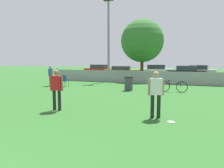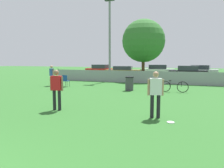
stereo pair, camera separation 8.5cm
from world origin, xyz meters
TOP-DOWN VIEW (x-y plane):
  - fence_backline at (0.00, 18.00)m, footprint 18.63×0.07m
  - light_pole at (-3.73, 18.62)m, footprint 0.90×0.36m
  - tree_near_pole at (-0.98, 21.06)m, footprint 4.36×4.36m
  - player_defender_red at (-1.09, 6.25)m, footprint 0.57×0.28m
  - player_receiver_white at (2.89, 6.51)m, footprint 0.55×0.34m
  - spectator_in_blue at (-6.64, 13.38)m, footprint 0.50×0.37m
  - frisbee_disc at (3.48, 6.09)m, footprint 0.26×0.26m
  - folding_chair_sideline at (-5.25, 13.23)m, footprint 0.42×0.42m
  - bicycle_sideline at (2.87, 13.29)m, footprint 1.81×0.44m
  - trash_bin at (-0.03, 13.00)m, footprint 0.58×0.58m
  - parked_car_red at (-8.64, 27.44)m, footprint 4.29×2.16m
  - parked_car_tan at (-4.79, 25.87)m, footprint 4.68×2.36m
  - parked_car_white at (-0.70, 28.27)m, footprint 4.60×2.38m
  - parked_car_dark at (3.28, 25.50)m, footprint 4.22×1.82m
  - parked_car_silver at (4.62, 29.12)m, footprint 4.41×2.34m

SIDE VIEW (x-z plane):
  - frisbee_disc at x=3.48m, z-range 0.00..0.03m
  - bicycle_sideline at x=2.87m, z-range -0.01..0.75m
  - trash_bin at x=-0.03m, z-range 0.00..0.96m
  - folding_chair_sideline at x=-5.25m, z-range 0.07..0.98m
  - fence_backline at x=0.00m, z-range -0.05..1.16m
  - parked_car_tan at x=-4.79m, z-range 0.00..1.30m
  - parked_car_red at x=-8.64m, z-range -0.03..1.41m
  - parked_car_dark at x=3.28m, z-range -0.02..1.41m
  - parked_car_silver at x=4.62m, z-range -0.02..1.42m
  - parked_car_white at x=-0.70m, z-range -0.03..1.43m
  - spectator_in_blue at x=-6.64m, z-range 0.12..1.76m
  - player_defender_red at x=-1.09m, z-range 0.13..1.79m
  - player_receiver_white at x=2.89m, z-range 0.13..1.79m
  - tree_near_pole at x=-0.98m, z-range 0.92..7.12m
  - light_pole at x=-3.73m, z-range 0.75..8.68m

